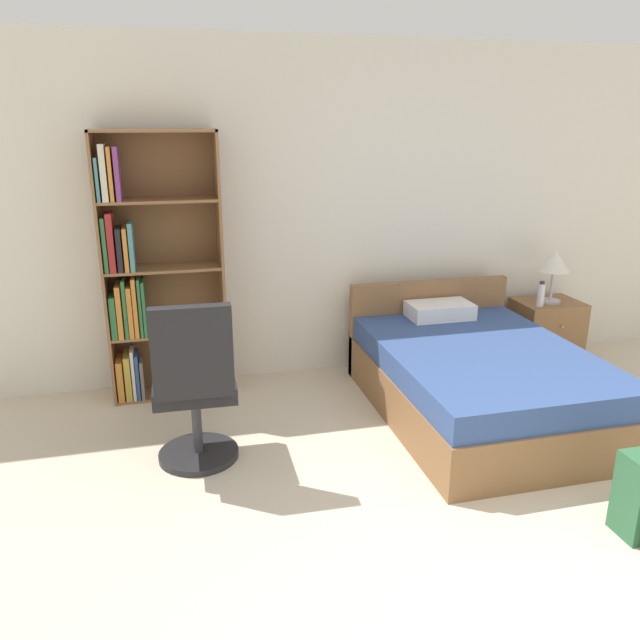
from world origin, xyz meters
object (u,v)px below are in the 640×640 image
bookshelf (147,276)px  bed (475,377)px  table_lamp (554,263)px  water_bottle (541,294)px  nightstand (545,331)px  office_chair (195,389)px

bookshelf → bed: bookshelf is taller
bookshelf → bed: bearing=-21.5°
table_lamp → water_bottle: table_lamp is taller
table_lamp → nightstand: bearing=71.4°
bed → water_bottle: size_ratio=9.13×
bookshelf → nightstand: size_ratio=3.65×
bookshelf → water_bottle: 3.15m
bookshelf → water_bottle: bearing=-3.4°
water_bottle → bed: bearing=-143.4°
bed → table_lamp: table_lamp is taller
bed → office_chair: office_chair is taller
bed → table_lamp: size_ratio=4.26×
table_lamp → water_bottle: size_ratio=2.14×
bookshelf → bed: (2.21, -0.87, -0.66)m
bed → water_bottle: 1.20m
nightstand → table_lamp: bearing=-108.6°
table_lamp → bookshelf: bearing=178.1°
nightstand → water_bottle: 0.41m
nightstand → water_bottle: bearing=-146.0°
office_chair → table_lamp: (3.02, 1.03, 0.37)m
bookshelf → water_bottle: size_ratio=9.27×
nightstand → water_bottle: (-0.16, -0.11, 0.37)m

